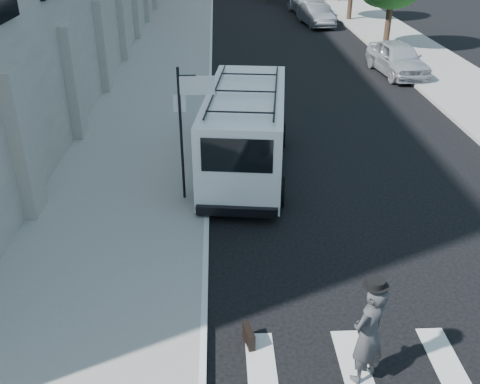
{
  "coord_description": "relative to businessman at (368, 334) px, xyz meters",
  "views": [
    {
      "loc": [
        -1.65,
        -9.38,
        6.95
      ],
      "look_at": [
        -1.2,
        1.26,
        1.3
      ],
      "focal_mm": 40.0,
      "sensor_mm": 36.0,
      "label": 1
    }
  ],
  "objects": [
    {
      "name": "ground",
      "position": [
        -0.67,
        3.0,
        -0.95
      ],
      "size": [
        120.0,
        120.0,
        0.0
      ],
      "primitive_type": "plane",
      "color": "black",
      "rests_on": "ground"
    },
    {
      "name": "sidewalk_left",
      "position": [
        -4.92,
        19.0,
        -0.88
      ],
      "size": [
        4.5,
        48.0,
        0.15
      ],
      "primitive_type": "cube",
      "color": "gray",
      "rests_on": "ground"
    },
    {
      "name": "sidewalk_right",
      "position": [
        8.33,
        23.0,
        -0.88
      ],
      "size": [
        4.0,
        56.0,
        0.15
      ],
      "primitive_type": "cube",
      "color": "gray",
      "rests_on": "ground"
    },
    {
      "name": "sign_pole",
      "position": [
        -3.04,
        6.2,
        1.7
      ],
      "size": [
        1.03,
        0.07,
        3.5
      ],
      "color": "black",
      "rests_on": "sidewalk_left"
    },
    {
      "name": "businessman",
      "position": [
        0.0,
        0.0,
        0.0
      ],
      "size": [
        0.83,
        0.78,
        1.9
      ],
      "primitive_type": "imported",
      "rotation": [
        0.0,
        0.0,
        3.8
      ],
      "color": "#39383B",
      "rests_on": "ground"
    },
    {
      "name": "briefcase",
      "position": [
        -1.86,
        0.85,
        -0.78
      ],
      "size": [
        0.21,
        0.46,
        0.34
      ],
      "primitive_type": "cube",
      "rotation": [
        0.0,
        0.0,
        0.22
      ],
      "color": "black",
      "rests_on": "ground"
    },
    {
      "name": "suitcase",
      "position": [
        -1.69,
        6.0,
        -0.67
      ],
      "size": [
        0.34,
        0.43,
        1.04
      ],
      "rotation": [
        0.0,
        0.0,
        -0.32
      ],
      "color": "black",
      "rests_on": "ground"
    },
    {
      "name": "cargo_van",
      "position": [
        -1.53,
        8.21,
        0.31
      ],
      "size": [
        2.89,
        6.73,
        2.45
      ],
      "rotation": [
        0.0,
        0.0,
        -0.12
      ],
      "color": "white",
      "rests_on": "ground"
    },
    {
      "name": "parked_car_a",
      "position": [
        6.13,
        18.35,
        -0.19
      ],
      "size": [
        2.23,
        4.63,
        1.52
      ],
      "primitive_type": "imported",
      "rotation": [
        0.0,
        0.0,
        0.1
      ],
      "color": "#B2B5BB",
      "rests_on": "ground"
    },
    {
      "name": "parked_car_b",
      "position": [
        4.33,
        30.49,
        -0.24
      ],
      "size": [
        2.09,
        4.49,
        1.42
      ],
      "primitive_type": "imported",
      "rotation": [
        0.0,
        0.0,
        0.14
      ],
      "color": "#595B61",
      "rests_on": "ground"
    },
    {
      "name": "parked_car_c",
      "position": [
        4.5,
        34.98,
        -0.15
      ],
      "size": [
        2.91,
        5.78,
        1.61
      ],
      "primitive_type": "imported",
      "rotation": [
        0.0,
        0.0,
        0.12
      ],
      "color": "#A9ABB1",
      "rests_on": "ground"
    }
  ]
}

